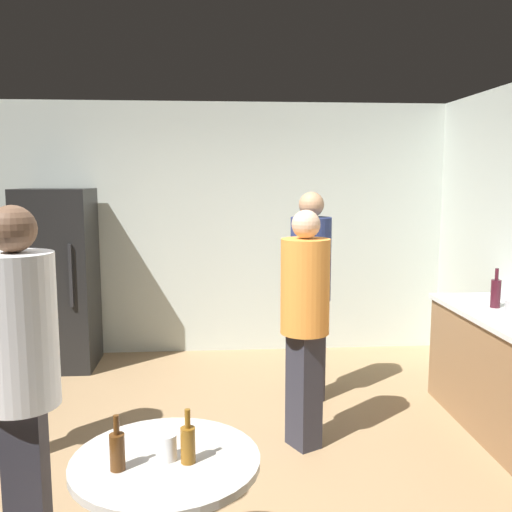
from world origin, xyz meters
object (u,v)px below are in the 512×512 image
(person_in_white_shirt, at_px, (21,369))
(beer_bottle_brown, at_px, (117,450))
(foreground_table, at_px, (166,481))
(person_in_orange_shirt, at_px, (305,311))
(refrigerator, at_px, (58,279))
(wine_bottle_on_counter, at_px, (496,293))
(person_in_navy_shirt, at_px, (310,280))
(plastic_cup_white, at_px, (167,447))
(beer_bottle_amber, at_px, (188,443))
(person_in_black_shirt, at_px, (4,330))

(person_in_white_shirt, bearing_deg, beer_bottle_brown, -41.24)
(foreground_table, xyz_separation_m, person_in_orange_shirt, (0.84, 1.52, 0.36))
(refrigerator, xyz_separation_m, wine_bottle_on_counter, (3.75, -1.53, 0.12))
(beer_bottle_brown, relative_size, person_in_white_shirt, 0.13)
(beer_bottle_brown, relative_size, person_in_navy_shirt, 0.13)
(wine_bottle_on_counter, xyz_separation_m, person_in_white_shirt, (-3.06, -1.63, 0.03))
(wine_bottle_on_counter, xyz_separation_m, plastic_cup_white, (-2.39, -1.91, -0.23))
(beer_bottle_amber, bearing_deg, person_in_orange_shirt, 64.71)
(person_in_navy_shirt, height_order, person_in_white_shirt, person_in_navy_shirt)
(plastic_cup_white, bearing_deg, beer_bottle_amber, -18.75)
(wine_bottle_on_counter, bearing_deg, foreground_table, -141.74)
(beer_bottle_amber, relative_size, plastic_cup_white, 2.09)
(refrigerator, xyz_separation_m, beer_bottle_brown, (1.16, -3.50, -0.08))
(wine_bottle_on_counter, xyz_separation_m, person_in_black_shirt, (-3.57, -0.43, -0.11))
(beer_bottle_amber, relative_size, beer_bottle_brown, 1.00)
(person_in_navy_shirt, bearing_deg, beer_bottle_amber, 26.92)
(refrigerator, relative_size, plastic_cup_white, 16.36)
(wine_bottle_on_counter, relative_size, beer_bottle_brown, 1.35)
(foreground_table, height_order, plastic_cup_white, plastic_cup_white)
(foreground_table, distance_m, person_in_orange_shirt, 1.77)
(beer_bottle_brown, relative_size, person_in_black_shirt, 0.15)
(refrigerator, distance_m, person_in_black_shirt, 1.97)
(plastic_cup_white, distance_m, person_in_white_shirt, 0.77)
(beer_bottle_amber, height_order, plastic_cup_white, beer_bottle_amber)
(wine_bottle_on_counter, height_order, foreground_table, wine_bottle_on_counter)
(beer_bottle_amber, distance_m, person_in_black_shirt, 1.97)
(plastic_cup_white, bearing_deg, person_in_orange_shirt, 61.69)
(refrigerator, distance_m, foreground_table, 3.68)
(beer_bottle_amber, bearing_deg, beer_bottle_brown, -172.32)
(beer_bottle_amber, height_order, person_in_navy_shirt, person_in_navy_shirt)
(person_in_navy_shirt, distance_m, person_in_orange_shirt, 0.84)
(plastic_cup_white, distance_m, person_in_navy_shirt, 2.58)
(beer_bottle_brown, bearing_deg, person_in_white_shirt, 144.60)
(beer_bottle_brown, distance_m, person_in_black_shirt, 1.83)
(person_in_orange_shirt, bearing_deg, refrigerator, -68.41)
(wine_bottle_on_counter, height_order, plastic_cup_white, wine_bottle_on_counter)
(wine_bottle_on_counter, distance_m, foreground_table, 3.08)
(person_in_navy_shirt, relative_size, person_in_white_shirt, 1.00)
(foreground_table, relative_size, beer_bottle_brown, 3.48)
(wine_bottle_on_counter, relative_size, plastic_cup_white, 2.82)
(person_in_navy_shirt, bearing_deg, beer_bottle_brown, 21.64)
(person_in_navy_shirt, bearing_deg, refrigerator, -66.50)
(refrigerator, relative_size, foreground_table, 2.25)
(refrigerator, height_order, wine_bottle_on_counter, refrigerator)
(refrigerator, distance_m, person_in_navy_shirt, 2.60)
(beer_bottle_amber, bearing_deg, foreground_table, 154.85)
(person_in_black_shirt, height_order, person_in_white_shirt, person_in_white_shirt)
(person_in_navy_shirt, bearing_deg, person_in_white_shirt, 9.15)
(plastic_cup_white, xyz_separation_m, person_in_black_shirt, (-1.18, 1.47, 0.12))
(foreground_table, bearing_deg, plastic_cup_white, -59.76)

